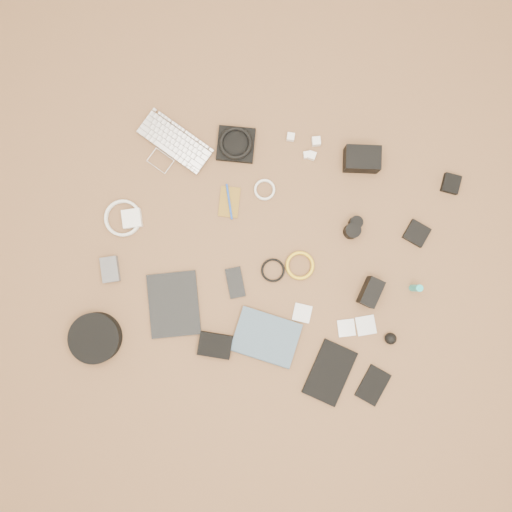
% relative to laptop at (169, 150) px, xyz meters
% --- Properties ---
extents(room_shell, '(4.04, 4.04, 2.58)m').
position_rel_laptop_xyz_m(room_shell, '(0.46, -0.35, 1.24)').
color(room_shell, brown).
rests_on(room_shell, ground).
extents(laptop, '(0.37, 0.32, 0.02)m').
position_rel_laptop_xyz_m(laptop, '(0.00, 0.00, 0.00)').
color(laptop, silver).
rests_on(laptop, ground).
extents(headphone_pouch, '(0.17, 0.16, 0.03)m').
position_rel_laptop_xyz_m(headphone_pouch, '(0.26, 0.08, 0.00)').
color(headphone_pouch, black).
rests_on(headphone_pouch, ground).
extents(headphones, '(0.18, 0.18, 0.02)m').
position_rel_laptop_xyz_m(headphones, '(0.26, 0.08, 0.02)').
color(headphones, black).
rests_on(headphones, headphone_pouch).
extents(charger_a, '(0.03, 0.03, 0.03)m').
position_rel_laptop_xyz_m(charger_a, '(0.47, 0.16, 0.00)').
color(charger_a, white).
rests_on(charger_a, ground).
extents(charger_b, '(0.03, 0.03, 0.03)m').
position_rel_laptop_xyz_m(charger_b, '(0.58, 0.11, 0.00)').
color(charger_b, white).
rests_on(charger_b, ground).
extents(charger_c, '(0.04, 0.04, 0.03)m').
position_rel_laptop_xyz_m(charger_c, '(0.58, 0.17, 0.00)').
color(charger_c, white).
rests_on(charger_c, ground).
extents(charger_d, '(0.03, 0.03, 0.02)m').
position_rel_laptop_xyz_m(charger_d, '(0.55, 0.10, 0.00)').
color(charger_d, white).
rests_on(charger_d, ground).
extents(dslr_camera, '(0.16, 0.12, 0.08)m').
position_rel_laptop_xyz_m(dslr_camera, '(0.77, 0.13, 0.03)').
color(dslr_camera, black).
rests_on(dslr_camera, ground).
extents(lens_pouch, '(0.07, 0.08, 0.03)m').
position_rel_laptop_xyz_m(lens_pouch, '(1.15, 0.12, 0.00)').
color(lens_pouch, black).
rests_on(lens_pouch, ground).
extents(notebook_olive, '(0.09, 0.13, 0.01)m').
position_rel_laptop_xyz_m(notebook_olive, '(0.29, -0.15, -0.01)').
color(notebook_olive, brown).
rests_on(notebook_olive, ground).
extents(pen_blue, '(0.06, 0.14, 0.01)m').
position_rel_laptop_xyz_m(pen_blue, '(0.29, -0.15, -0.00)').
color(pen_blue, '#153FB0').
rests_on(pen_blue, notebook_olive).
extents(cable_white_a, '(0.11, 0.11, 0.01)m').
position_rel_laptop_xyz_m(cable_white_a, '(0.42, -0.07, -0.01)').
color(cable_white_a, white).
rests_on(cable_white_a, ground).
extents(lens_a, '(0.07, 0.07, 0.07)m').
position_rel_laptop_xyz_m(lens_a, '(0.80, -0.16, 0.02)').
color(lens_a, black).
rests_on(lens_a, ground).
extents(lens_b, '(0.06, 0.06, 0.05)m').
position_rel_laptop_xyz_m(lens_b, '(0.81, -0.13, 0.01)').
color(lens_b, black).
rests_on(lens_b, ground).
extents(card_reader, '(0.11, 0.11, 0.02)m').
position_rel_laptop_xyz_m(card_reader, '(1.06, -0.11, -0.00)').
color(card_reader, black).
rests_on(card_reader, ground).
extents(power_brick, '(0.10, 0.10, 0.03)m').
position_rel_laptop_xyz_m(power_brick, '(-0.08, -0.31, 0.00)').
color(power_brick, white).
rests_on(power_brick, ground).
extents(cable_white_b, '(0.18, 0.18, 0.01)m').
position_rel_laptop_xyz_m(cable_white_b, '(-0.12, -0.31, -0.01)').
color(cable_white_b, white).
rests_on(cable_white_b, ground).
extents(cable_black, '(0.13, 0.13, 0.01)m').
position_rel_laptop_xyz_m(cable_black, '(0.52, -0.39, -0.01)').
color(cable_black, black).
rests_on(cable_black, ground).
extents(cable_yellow, '(0.13, 0.13, 0.01)m').
position_rel_laptop_xyz_m(cable_yellow, '(0.62, -0.34, -0.01)').
color(cable_yellow, gold).
rests_on(cable_yellow, ground).
extents(flash, '(0.08, 0.12, 0.09)m').
position_rel_laptop_xyz_m(flash, '(0.92, -0.39, 0.03)').
color(flash, black).
rests_on(flash, ground).
extents(lens_cleaner, '(0.03, 0.03, 0.10)m').
position_rel_laptop_xyz_m(lens_cleaner, '(1.09, -0.33, 0.04)').
color(lens_cleaner, '#1BB4B4').
rests_on(lens_cleaner, ground).
extents(battery_charger, '(0.10, 0.12, 0.03)m').
position_rel_laptop_xyz_m(battery_charger, '(-0.12, -0.53, 0.00)').
color(battery_charger, '#55555A').
rests_on(battery_charger, ground).
extents(tablet, '(0.27, 0.31, 0.01)m').
position_rel_laptop_xyz_m(tablet, '(0.16, -0.61, -0.01)').
color(tablet, black).
rests_on(tablet, ground).
extents(phone, '(0.11, 0.14, 0.01)m').
position_rel_laptop_xyz_m(phone, '(0.38, -0.47, -0.01)').
color(phone, black).
rests_on(phone, ground).
extents(filter_case_left, '(0.07, 0.07, 0.01)m').
position_rel_laptop_xyz_m(filter_case_left, '(0.67, -0.53, -0.01)').
color(filter_case_left, silver).
rests_on(filter_case_left, ground).
extents(filter_case_mid, '(0.09, 0.09, 0.01)m').
position_rel_laptop_xyz_m(filter_case_mid, '(0.86, -0.55, -0.01)').
color(filter_case_mid, silver).
rests_on(filter_case_mid, ground).
extents(filter_case_right, '(0.10, 0.10, 0.01)m').
position_rel_laptop_xyz_m(filter_case_right, '(0.93, -0.52, -0.01)').
color(filter_case_right, silver).
rests_on(filter_case_right, ground).
extents(air_blower, '(0.06, 0.06, 0.05)m').
position_rel_laptop_xyz_m(air_blower, '(1.04, -0.55, 0.01)').
color(air_blower, black).
rests_on(air_blower, ground).
extents(headphone_case, '(0.25, 0.25, 0.06)m').
position_rel_laptop_xyz_m(headphone_case, '(-0.11, -0.80, 0.02)').
color(headphone_case, black).
rests_on(headphone_case, ground).
extents(drive_case, '(0.14, 0.10, 0.03)m').
position_rel_laptop_xyz_m(drive_case, '(0.36, -0.73, 0.00)').
color(drive_case, black).
rests_on(drive_case, ground).
extents(paperback, '(0.26, 0.21, 0.02)m').
position_rel_laptop_xyz_m(paperback, '(0.54, -0.75, 0.00)').
color(paperback, '#3F566B').
rests_on(paperback, ground).
extents(notebook_black_a, '(0.19, 0.26, 0.02)m').
position_rel_laptop_xyz_m(notebook_black_a, '(0.83, -0.74, -0.00)').
color(notebook_black_a, black).
rests_on(notebook_black_a, ground).
extents(notebook_black_b, '(0.13, 0.16, 0.01)m').
position_rel_laptop_xyz_m(notebook_black_b, '(1.01, -0.75, -0.01)').
color(notebook_black_b, black).
rests_on(notebook_black_b, ground).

